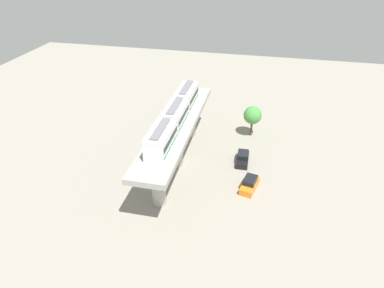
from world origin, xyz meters
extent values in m
plane|color=gray|center=(0.00, 0.00, 0.00)|extent=(120.00, 120.00, 0.00)
cylinder|color=#A8A59E|center=(0.00, -9.38, 3.25)|extent=(1.90, 1.90, 6.50)
cylinder|color=#A8A59E|center=(0.00, 0.00, 3.25)|extent=(1.90, 1.90, 6.50)
cylinder|color=#A8A59E|center=(0.00, 9.38, 3.25)|extent=(1.90, 1.90, 6.50)
cube|color=#A8A59E|center=(0.00, 0.00, 6.90)|extent=(5.20, 28.85, 0.80)
cube|color=white|center=(0.00, -7.38, 8.80)|extent=(2.60, 6.60, 3.00)
cube|color=black|center=(0.00, -7.38, 9.05)|extent=(2.64, 6.07, 0.70)
cube|color=#1E8C4C|center=(0.00, -7.38, 8.05)|extent=(2.64, 6.34, 0.24)
cube|color=slate|center=(0.00, -7.38, 10.42)|extent=(1.10, 5.61, 0.24)
cube|color=white|center=(0.00, -0.43, 8.80)|extent=(2.60, 6.60, 3.00)
cube|color=black|center=(0.00, -0.43, 9.05)|extent=(2.64, 6.07, 0.70)
cube|color=#1E8C4C|center=(0.00, -0.43, 8.05)|extent=(2.64, 6.34, 0.24)
cube|color=slate|center=(0.00, -0.43, 10.42)|extent=(1.10, 5.61, 0.24)
cube|color=white|center=(0.00, 6.52, 8.80)|extent=(2.60, 6.60, 3.00)
cube|color=black|center=(0.00, 6.52, 9.05)|extent=(2.64, 6.07, 0.70)
cube|color=#1E8C4C|center=(0.00, 6.52, 8.05)|extent=(2.64, 6.34, 0.24)
cube|color=slate|center=(0.00, 6.52, 10.42)|extent=(1.10, 5.61, 0.24)
cube|color=black|center=(10.03, 2.82, 0.50)|extent=(1.90, 4.24, 1.00)
cube|color=black|center=(10.03, 2.97, 1.38)|extent=(1.69, 2.34, 0.76)
cube|color=orange|center=(11.66, -3.59, 0.50)|extent=(2.71, 4.50, 1.00)
cube|color=black|center=(11.66, -3.44, 1.38)|extent=(2.12, 2.61, 0.76)
cylinder|color=brown|center=(10.63, 11.87, 1.59)|extent=(0.36, 0.36, 3.18)
sphere|color=#479342|center=(10.63, 11.87, 4.05)|extent=(3.16, 3.16, 3.16)
camera|label=1|loc=(12.17, -43.36, 31.35)|focal=32.31mm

